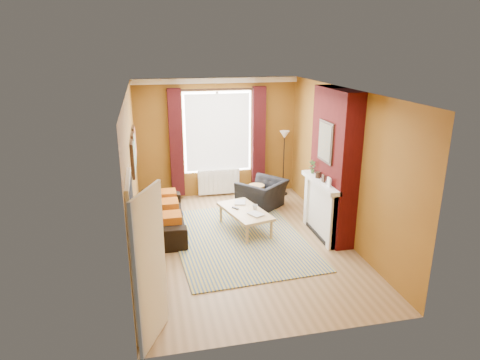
{
  "coord_description": "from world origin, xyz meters",
  "views": [
    {
      "loc": [
        -1.61,
        -7.06,
        3.57
      ],
      "look_at": [
        0.0,
        0.25,
        1.15
      ],
      "focal_mm": 32.0,
      "sensor_mm": 36.0,
      "label": 1
    }
  ],
  "objects_px": {
    "coffee_table": "(245,212)",
    "floor_lamp": "(284,145)",
    "sofa": "(163,215)",
    "armchair": "(262,194)",
    "wicker_stool": "(256,195)"
  },
  "relations": [
    {
      "from": "sofa",
      "to": "wicker_stool",
      "type": "distance_m",
      "value": 2.37
    },
    {
      "from": "sofa",
      "to": "wicker_stool",
      "type": "height_order",
      "value": "sofa"
    },
    {
      "from": "armchair",
      "to": "floor_lamp",
      "type": "relative_size",
      "value": 0.62
    },
    {
      "from": "coffee_table",
      "to": "wicker_stool",
      "type": "xyz_separation_m",
      "value": [
        0.58,
        1.35,
        -0.16
      ]
    },
    {
      "from": "armchair",
      "to": "wicker_stool",
      "type": "height_order",
      "value": "armchair"
    },
    {
      "from": "wicker_stool",
      "to": "coffee_table",
      "type": "bearing_deg",
      "value": -113.4
    },
    {
      "from": "sofa",
      "to": "coffee_table",
      "type": "bearing_deg",
      "value": -102.53
    },
    {
      "from": "sofa",
      "to": "wicker_stool",
      "type": "bearing_deg",
      "value": -64.92
    },
    {
      "from": "sofa",
      "to": "floor_lamp",
      "type": "relative_size",
      "value": 1.34
    },
    {
      "from": "coffee_table",
      "to": "wicker_stool",
      "type": "bearing_deg",
      "value": 52.1
    },
    {
      "from": "sofa",
      "to": "coffee_table",
      "type": "distance_m",
      "value": 1.63
    },
    {
      "from": "wicker_stool",
      "to": "armchair",
      "type": "bearing_deg",
      "value": -75.54
    },
    {
      "from": "coffee_table",
      "to": "floor_lamp",
      "type": "relative_size",
      "value": 0.9
    },
    {
      "from": "sofa",
      "to": "armchair",
      "type": "height_order",
      "value": "armchair"
    },
    {
      "from": "coffee_table",
      "to": "floor_lamp",
      "type": "xyz_separation_m",
      "value": [
        1.39,
        1.87,
        0.86
      ]
    }
  ]
}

